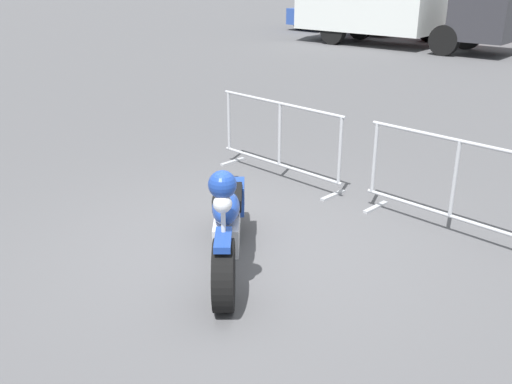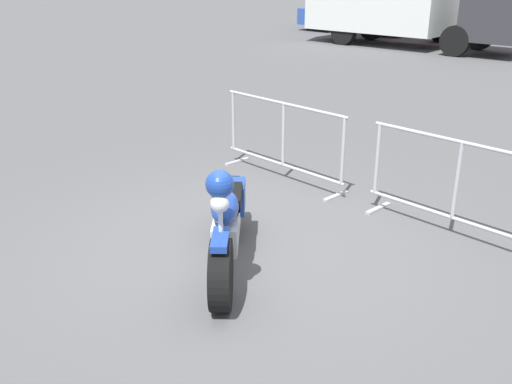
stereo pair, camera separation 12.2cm
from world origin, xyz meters
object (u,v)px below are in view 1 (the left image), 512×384
Objects in this scene: motorcycle at (227,221)px; parked_car_maroon at (394,14)px; crowd_barrier_near at (280,140)px; crowd_barrier_far at (454,186)px; parked_car_blue at (330,12)px; parked_car_red at (461,20)px.

parked_car_maroon reaches higher than motorcycle.
crowd_barrier_near and crowd_barrier_far have the same top height.
crowd_barrier_far is (1.24, 2.16, 0.09)m from motorcycle.
crowd_barrier_near is 0.50× the size of parked_car_blue.
parked_car_red reaches higher than motorcycle.
motorcycle is 0.39× the size of parked_car_red.
parked_car_red is at bearing 107.54° from crowd_barrier_near.
crowd_barrier_far is at bearing -154.46° from parked_car_red.
parked_car_maroon is (-9.57, 19.03, 0.30)m from motorcycle.
parked_car_blue is at bearing 170.33° from motorcycle.
parked_car_red is (-5.28, 16.71, 0.18)m from crowd_barrier_near.
parked_car_maroon is at bearing 122.66° from crowd_barrier_far.
parked_car_red reaches higher than crowd_barrier_near.
motorcycle is 22.47m from parked_car_blue.
parked_car_blue reaches higher than crowd_barrier_far.
parked_car_blue is 3.08m from parked_car_maroon.
parked_car_red is (6.10, 0.29, 0.01)m from parked_car_blue.
parked_car_blue is (-12.62, 18.58, 0.26)m from motorcycle.
parked_car_blue is 0.94× the size of parked_car_maroon.
parked_car_red reaches higher than crowd_barrier_far.
parked_car_blue is (-11.38, 16.42, 0.17)m from crowd_barrier_near.
parked_car_red is at bearing 155.21° from motorcycle.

